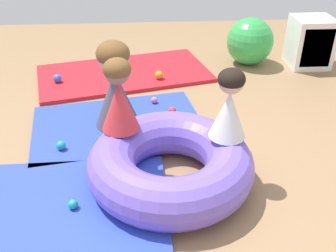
% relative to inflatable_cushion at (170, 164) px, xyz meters
% --- Properties ---
extents(ground_plane, '(8.00, 8.00, 0.00)m').
position_rel_inflatable_cushion_xyz_m(ground_plane, '(0.00, -0.01, -0.17)').
color(ground_plane, '#93704C').
extents(gym_mat_near_left, '(1.72, 1.06, 0.04)m').
position_rel_inflatable_cushion_xyz_m(gym_mat_near_left, '(-0.89, -0.27, -0.15)').
color(gym_mat_near_left, '#2D47B7').
rests_on(gym_mat_near_left, ground).
extents(gym_mat_center_rear, '(2.04, 1.39, 0.04)m').
position_rel_inflatable_cushion_xyz_m(gym_mat_center_rear, '(-0.38, 1.92, -0.15)').
color(gym_mat_center_rear, red).
rests_on(gym_mat_center_rear, ground).
extents(gym_mat_front, '(1.59, 1.19, 0.04)m').
position_rel_inflatable_cushion_xyz_m(gym_mat_front, '(-0.39, 0.78, -0.15)').
color(gym_mat_front, '#2D47B7').
rests_on(gym_mat_front, ground).
extents(inflatable_cushion, '(1.15, 1.15, 0.33)m').
position_rel_inflatable_cushion_xyz_m(inflatable_cushion, '(0.00, 0.00, 0.00)').
color(inflatable_cushion, '#7056D1').
rests_on(inflatable_cushion, ground).
extents(child_in_white, '(0.28, 0.28, 0.49)m').
position_rel_inflatable_cushion_xyz_m(child_in_white, '(0.39, 0.07, 0.41)').
color(child_in_white, white).
rests_on(child_in_white, inflatable_cushion).
extents(child_in_red, '(0.32, 0.32, 0.52)m').
position_rel_inflatable_cushion_xyz_m(child_in_red, '(-0.33, 0.23, 0.42)').
color(child_in_red, red).
rests_on(child_in_red, inflatable_cushion).
extents(adult_seated, '(0.51, 0.51, 0.75)m').
position_rel_inflatable_cushion_xyz_m(adult_seated, '(-0.39, 0.78, 0.24)').
color(adult_seated, '#4C4751').
rests_on(adult_seated, gym_mat_front).
extents(play_ball_teal, '(0.07, 0.07, 0.07)m').
position_rel_inflatable_cushion_xyz_m(play_ball_teal, '(-0.82, 0.42, -0.09)').
color(play_ball_teal, teal).
rests_on(play_ball_teal, gym_mat_front).
extents(play_ball_pink, '(0.06, 0.06, 0.06)m').
position_rel_inflatable_cushion_xyz_m(play_ball_pink, '(-0.07, 1.15, -0.10)').
color(play_ball_pink, pink).
rests_on(play_ball_pink, gym_mat_front).
extents(play_ball_blue, '(0.09, 0.09, 0.09)m').
position_rel_inflatable_cushion_xyz_m(play_ball_blue, '(-1.07, 1.69, -0.08)').
color(play_ball_blue, blue).
rests_on(play_ball_blue, gym_mat_center_rear).
extents(play_ball_orange, '(0.09, 0.09, 0.09)m').
position_rel_inflatable_cushion_xyz_m(play_ball_orange, '(0.01, 1.71, -0.08)').
color(play_ball_orange, orange).
rests_on(play_ball_orange, gym_mat_center_rear).
extents(play_ball_red, '(0.08, 0.08, 0.08)m').
position_rel_inflatable_cushion_xyz_m(play_ball_red, '(0.09, 0.91, -0.09)').
color(play_ball_red, red).
rests_on(play_ball_red, gym_mat_front).
extents(play_ball_teal_second, '(0.06, 0.06, 0.06)m').
position_rel_inflatable_cushion_xyz_m(play_ball_teal_second, '(-0.64, -0.26, -0.10)').
color(play_ball_teal_second, teal).
rests_on(play_ball_teal_second, gym_mat_near_left).
extents(exercise_ball_large, '(0.54, 0.54, 0.54)m').
position_rel_inflatable_cushion_xyz_m(exercise_ball_large, '(1.10, 2.18, 0.11)').
color(exercise_ball_large, green).
rests_on(exercise_ball_large, ground).
extents(storage_cube, '(0.44, 0.44, 0.56)m').
position_rel_inflatable_cushion_xyz_m(storage_cube, '(1.78, 2.06, 0.11)').
color(storage_cube, white).
rests_on(storage_cube, ground).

